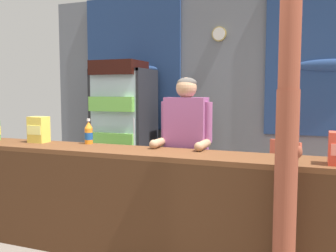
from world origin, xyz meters
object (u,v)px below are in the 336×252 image
at_px(stall_counter, 141,195).
at_px(soda_bottle_orange_soda, 89,133).
at_px(drink_fridge, 123,119).
at_px(plastic_lawn_chair, 292,171).
at_px(snack_box_instant_noodle, 39,130).
at_px(timber_post, 288,99).
at_px(shopkeeper, 186,141).
at_px(bottle_shelf_rack, 181,145).

relative_size(stall_counter, soda_bottle_orange_soda, 17.91).
distance_m(stall_counter, drink_fridge, 2.44).
bearing_deg(plastic_lawn_chair, drink_fridge, 173.92).
xyz_separation_m(plastic_lawn_chair, snack_box_instant_noodle, (-2.29, -1.59, 0.56)).
distance_m(timber_post, snack_box_instant_noodle, 2.42).
distance_m(soda_bottle_orange_soda, snack_box_instant_noodle, 0.52).
xyz_separation_m(stall_counter, shopkeeper, (0.22, 0.50, 0.40)).
bearing_deg(plastic_lawn_chair, timber_post, -88.54).
distance_m(timber_post, drink_fridge, 3.36).
height_order(plastic_lawn_chair, soda_bottle_orange_soda, soda_bottle_orange_soda).
distance_m(bottle_shelf_rack, snack_box_instant_noodle, 2.19).
relative_size(timber_post, snack_box_instant_noodle, 11.32).
bearing_deg(stall_counter, plastic_lawn_chair, 58.65).
bearing_deg(soda_bottle_orange_soda, shopkeeper, 13.12).
xyz_separation_m(drink_fridge, plastic_lawn_chair, (2.35, -0.25, -0.53)).
bearing_deg(snack_box_instant_noodle, plastic_lawn_chair, 34.71).
xyz_separation_m(stall_counter, timber_post, (1.14, -0.28, 0.80)).
bearing_deg(shopkeeper, soda_bottle_orange_soda, -166.88).
height_order(timber_post, plastic_lawn_chair, timber_post).
relative_size(bottle_shelf_rack, plastic_lawn_chair, 1.46).
distance_m(stall_counter, bottle_shelf_rack, 2.26).
relative_size(stall_counter, drink_fridge, 2.34).
xyz_separation_m(timber_post, drink_fridge, (-2.40, 2.32, -0.35)).
bearing_deg(stall_counter, timber_post, -13.79).
bearing_deg(stall_counter, bottle_shelf_rack, 100.95).
relative_size(shopkeeper, soda_bottle_orange_soda, 6.40).
relative_size(bottle_shelf_rack, soda_bottle_orange_soda, 5.20).
xyz_separation_m(shopkeeper, snack_box_instant_noodle, (-1.42, -0.30, 0.08)).
bearing_deg(shopkeeper, timber_post, -40.10).
bearing_deg(plastic_lawn_chair, soda_bottle_orange_soda, -139.81).
relative_size(soda_bottle_orange_soda, snack_box_instant_noodle, 0.96).
bearing_deg(soda_bottle_orange_soda, plastic_lawn_chair, 40.19).
bearing_deg(plastic_lawn_chair, snack_box_instant_noodle, -145.29).
distance_m(bottle_shelf_rack, shopkeeper, 1.86).
bearing_deg(soda_bottle_orange_soda, bottle_shelf_rack, 82.39).
height_order(timber_post, shopkeeper, timber_post).
relative_size(drink_fridge, snack_box_instant_noodle, 7.31).
distance_m(shopkeeper, snack_box_instant_noodle, 1.45).
xyz_separation_m(timber_post, snack_box_instant_noodle, (-2.35, 0.48, -0.32)).
bearing_deg(stall_counter, shopkeeper, 66.54).
height_order(stall_counter, shopkeeper, shopkeeper).
bearing_deg(timber_post, stall_counter, 166.21).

